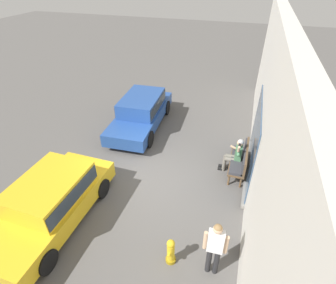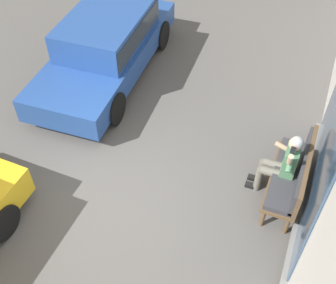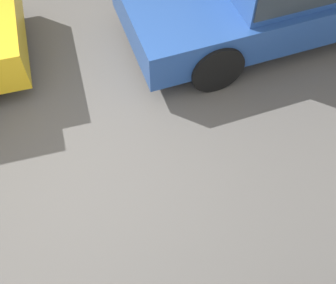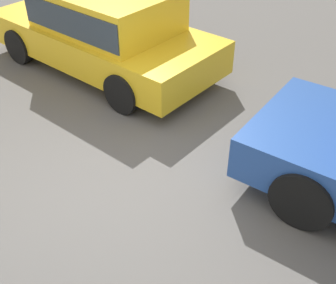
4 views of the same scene
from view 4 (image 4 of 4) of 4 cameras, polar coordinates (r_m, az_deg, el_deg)
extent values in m
plane|color=#565451|center=(5.10, -5.69, -5.82)|extent=(60.00, 60.00, 0.00)
cylinder|color=black|center=(4.62, 17.72, -7.43)|extent=(0.70, 0.22, 0.69)
cube|color=gold|center=(7.56, -8.81, 13.46)|extent=(4.23, 1.87, 0.54)
cube|color=gold|center=(7.23, -8.31, 17.42)|extent=(2.21, 1.61, 0.63)
cube|color=#28333D|center=(7.23, -8.31, 17.42)|extent=(2.17, 1.65, 0.44)
cylinder|color=black|center=(8.17, -19.53, 12.12)|extent=(0.62, 0.19, 0.62)
cylinder|color=black|center=(9.07, -10.42, 15.97)|extent=(0.62, 0.19, 0.62)
cylinder|color=black|center=(6.26, -6.22, 6.56)|extent=(0.62, 0.19, 0.62)
cylinder|color=black|center=(7.40, 3.31, 11.67)|extent=(0.62, 0.19, 0.62)
camera|label=1|loc=(9.43, -67.93, 36.58)|focal=28.00mm
camera|label=2|loc=(6.80, -71.58, 40.42)|focal=45.00mm
camera|label=3|loc=(2.56, -66.76, 35.23)|focal=45.00mm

